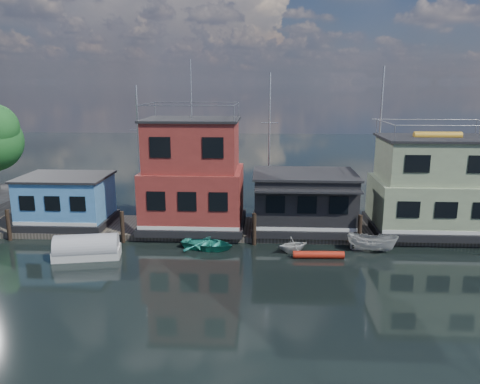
# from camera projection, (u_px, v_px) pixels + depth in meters

# --- Properties ---
(ground) EXTENTS (160.00, 160.00, 0.00)m
(ground) POSITION_uv_depth(u_px,v_px,m) (332.00, 311.00, 22.50)
(ground) COLOR black
(ground) RESTS_ON ground
(dock) EXTENTS (48.00, 5.00, 0.40)m
(dock) POSITION_uv_depth(u_px,v_px,m) (310.00, 230.00, 34.12)
(dock) COLOR #595147
(dock) RESTS_ON ground
(houseboat_blue) EXTENTS (6.40, 4.90, 3.66)m
(houseboat_blue) POSITION_uv_depth(u_px,v_px,m) (66.00, 200.00, 34.61)
(houseboat_blue) COLOR black
(houseboat_blue) RESTS_ON dock
(houseboat_red) EXTENTS (7.40, 5.90, 11.86)m
(houseboat_red) POSITION_uv_depth(u_px,v_px,m) (193.00, 177.00, 33.67)
(houseboat_red) COLOR black
(houseboat_red) RESTS_ON dock
(houseboat_dark) EXTENTS (7.40, 6.10, 4.06)m
(houseboat_dark) POSITION_uv_depth(u_px,v_px,m) (304.00, 201.00, 33.62)
(houseboat_dark) COLOR black
(houseboat_dark) RESTS_ON dock
(houseboat_green) EXTENTS (8.40, 5.90, 7.03)m
(houseboat_green) POSITION_uv_depth(u_px,v_px,m) (433.00, 187.00, 32.91)
(houseboat_green) COLOR black
(houseboat_green) RESTS_ON dock
(pilings) EXTENTS (42.28, 0.28, 2.20)m
(pilings) POSITION_uv_depth(u_px,v_px,m) (309.00, 230.00, 31.21)
(pilings) COLOR #2D2116
(pilings) RESTS_ON ground
(background_masts) EXTENTS (36.40, 0.16, 12.00)m
(background_masts) POSITION_uv_depth(u_px,v_px,m) (363.00, 147.00, 38.48)
(background_masts) COLOR silver
(background_masts) RESTS_ON ground
(red_kayak) EXTENTS (3.19, 0.56, 0.47)m
(red_kayak) POSITION_uv_depth(u_px,v_px,m) (319.00, 255.00, 29.16)
(red_kayak) COLOR red
(red_kayak) RESTS_ON ground
(motorboat) EXTENTS (3.39, 1.96, 1.23)m
(motorboat) POSITION_uv_depth(u_px,v_px,m) (372.00, 243.00, 30.22)
(motorboat) COLOR silver
(motorboat) RESTS_ON ground
(dinghy_white) EXTENTS (2.58, 2.43, 1.08)m
(dinghy_white) POSITION_uv_depth(u_px,v_px,m) (293.00, 245.00, 30.07)
(dinghy_white) COLOR silver
(dinghy_white) RESTS_ON ground
(dinghy_teal) EXTENTS (4.09, 3.41, 0.73)m
(dinghy_teal) POSITION_uv_depth(u_px,v_px,m) (208.00, 244.00, 30.76)
(dinghy_teal) COLOR teal
(dinghy_teal) RESTS_ON ground
(tarp_runabout) EXTENTS (4.25, 2.35, 1.63)m
(tarp_runabout) POSITION_uv_depth(u_px,v_px,m) (87.00, 249.00, 29.13)
(tarp_runabout) COLOR beige
(tarp_runabout) RESTS_ON ground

